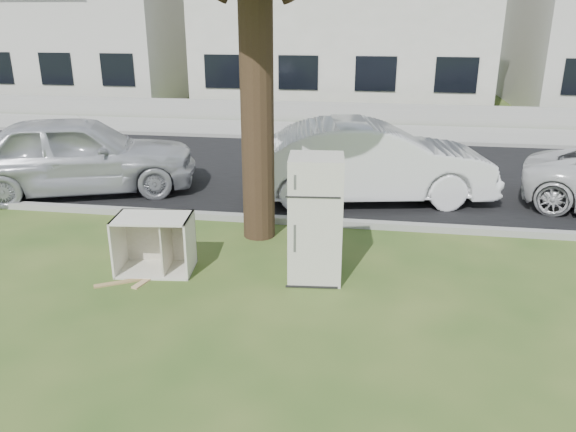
% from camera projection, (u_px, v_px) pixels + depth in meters
% --- Properties ---
extents(ground, '(120.00, 120.00, 0.00)m').
position_uv_depth(ground, '(261.00, 283.00, 7.92)').
color(ground, '#2F4E1C').
extents(road, '(120.00, 7.00, 0.01)m').
position_uv_depth(road, '(311.00, 172.00, 13.49)').
color(road, black).
rests_on(road, ground).
extents(kerb_near, '(120.00, 0.18, 0.12)m').
position_uv_depth(kerb_near, '(288.00, 223.00, 10.20)').
color(kerb_near, gray).
rests_on(kerb_near, ground).
extents(kerb_far, '(120.00, 0.18, 0.12)m').
position_uv_depth(kerb_far, '(325.00, 141.00, 16.79)').
color(kerb_far, gray).
rests_on(kerb_far, ground).
extents(sidewalk, '(120.00, 2.80, 0.01)m').
position_uv_depth(sidewalk, '(329.00, 131.00, 18.14)').
color(sidewalk, gray).
rests_on(sidewalk, ground).
extents(low_wall, '(120.00, 0.15, 0.70)m').
position_uv_depth(low_wall, '(333.00, 113.00, 19.51)').
color(low_wall, gray).
rests_on(low_wall, ground).
extents(townhouse_left, '(10.20, 8.16, 7.04)m').
position_uv_depth(townhouse_left, '(73.00, 15.00, 24.74)').
color(townhouse_left, beige).
rests_on(townhouse_left, ground).
extents(townhouse_center, '(11.22, 8.16, 7.44)m').
position_uv_depth(townhouse_center, '(345.00, 10.00, 22.91)').
color(townhouse_center, silver).
rests_on(townhouse_center, ground).
extents(fridge, '(0.80, 0.75, 1.79)m').
position_uv_depth(fridge, '(315.00, 219.00, 7.80)').
color(fridge, beige).
rests_on(fridge, ground).
extents(cabinet, '(1.16, 0.79, 0.85)m').
position_uv_depth(cabinet, '(154.00, 244.00, 8.18)').
color(cabinet, white).
rests_on(cabinet, ground).
extents(plank_a, '(1.01, 0.65, 0.02)m').
position_uv_depth(plank_a, '(135.00, 280.00, 8.00)').
color(plank_a, '#A0824D').
rests_on(plank_a, ground).
extents(plank_b, '(0.80, 0.79, 0.02)m').
position_uv_depth(plank_b, '(146.00, 249.00, 9.04)').
color(plank_b, tan).
rests_on(plank_b, ground).
extents(plank_c, '(0.32, 0.85, 0.02)m').
position_uv_depth(plank_c, '(153.00, 276.00, 8.12)').
color(plank_c, tan).
rests_on(plank_c, ground).
extents(car_center, '(5.10, 2.60, 1.60)m').
position_uv_depth(car_center, '(370.00, 161.00, 11.24)').
color(car_center, white).
rests_on(car_center, ground).
extents(car_left, '(5.20, 3.47, 1.65)m').
position_uv_depth(car_left, '(78.00, 154.00, 11.73)').
color(car_left, '#B5B6BD').
rests_on(car_left, ground).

